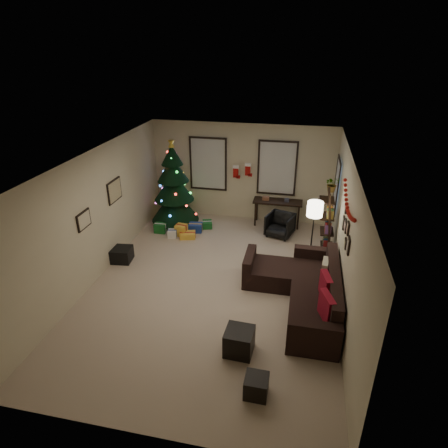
{
  "coord_description": "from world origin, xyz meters",
  "views": [
    {
      "loc": [
        1.6,
        -6.54,
        4.65
      ],
      "look_at": [
        0.1,
        0.6,
        1.15
      ],
      "focal_mm": 30.84,
      "sensor_mm": 36.0,
      "label": 1
    }
  ],
  "objects_px": {
    "desk": "(278,204)",
    "desk_chair": "(280,225)",
    "sofa": "(304,289)",
    "bookshelf": "(328,227)",
    "christmas_tree": "(174,189)"
  },
  "relations": [
    {
      "from": "desk",
      "to": "sofa",
      "type": "bearing_deg",
      "value": -76.73
    },
    {
      "from": "christmas_tree",
      "to": "desk",
      "type": "relative_size",
      "value": 1.84
    },
    {
      "from": "christmas_tree",
      "to": "sofa",
      "type": "bearing_deg",
      "value": -39.16
    },
    {
      "from": "christmas_tree",
      "to": "desk",
      "type": "height_order",
      "value": "christmas_tree"
    },
    {
      "from": "sofa",
      "to": "bookshelf",
      "type": "height_order",
      "value": "bookshelf"
    },
    {
      "from": "desk",
      "to": "bookshelf",
      "type": "height_order",
      "value": "bookshelf"
    },
    {
      "from": "desk",
      "to": "desk_chair",
      "type": "relative_size",
      "value": 2.16
    },
    {
      "from": "sofa",
      "to": "christmas_tree",
      "type": "bearing_deg",
      "value": 140.84
    },
    {
      "from": "christmas_tree",
      "to": "desk",
      "type": "bearing_deg",
      "value": 9.98
    },
    {
      "from": "desk_chair",
      "to": "bookshelf",
      "type": "distance_m",
      "value": 1.57
    },
    {
      "from": "desk",
      "to": "desk_chair",
      "type": "bearing_deg",
      "value": -78.55
    },
    {
      "from": "christmas_tree",
      "to": "bookshelf",
      "type": "bearing_deg",
      "value": -15.66
    },
    {
      "from": "desk",
      "to": "bookshelf",
      "type": "relative_size",
      "value": 0.77
    },
    {
      "from": "christmas_tree",
      "to": "sofa",
      "type": "height_order",
      "value": "christmas_tree"
    },
    {
      "from": "sofa",
      "to": "desk_chair",
      "type": "height_order",
      "value": "sofa"
    }
  ]
}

